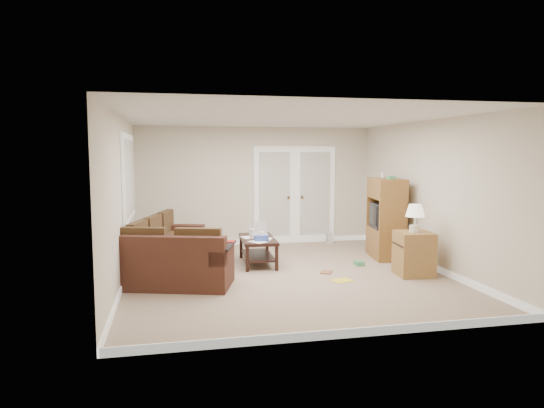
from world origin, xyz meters
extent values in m
plane|color=tan|center=(0.00, 0.00, 0.00)|extent=(5.50, 5.50, 0.00)
cube|color=silver|center=(0.00, 0.00, 2.50)|extent=(5.00, 5.50, 0.02)
cube|color=beige|center=(-2.50, 0.00, 1.25)|extent=(0.02, 5.50, 2.50)
cube|color=beige|center=(2.50, 0.00, 1.25)|extent=(0.02, 5.50, 2.50)
cube|color=beige|center=(0.00, 2.75, 1.25)|extent=(5.00, 0.02, 2.50)
cube|color=beige|center=(0.00, -2.75, 1.25)|extent=(5.00, 0.02, 2.50)
cube|color=white|center=(0.40, 2.72, 1.02)|extent=(0.90, 0.04, 2.13)
cube|color=white|center=(1.30, 2.72, 1.02)|extent=(0.90, 0.04, 2.13)
cube|color=silver|center=(0.40, 2.69, 1.07)|extent=(0.68, 0.02, 1.80)
cube|color=silver|center=(1.30, 2.69, 1.07)|extent=(0.68, 0.02, 1.80)
cube|color=white|center=(-2.47, 1.00, 1.55)|extent=(0.04, 1.92, 1.42)
cube|color=silver|center=(-2.44, 1.00, 1.55)|extent=(0.02, 1.74, 1.24)
cube|color=#44241A|center=(-1.87, 0.86, 0.20)|extent=(1.42, 2.31, 0.39)
cube|color=#44241A|center=(-2.17, 0.95, 0.60)|extent=(0.83, 2.14, 0.40)
cube|color=#44241A|center=(-1.60, 1.79, 0.50)|extent=(0.87, 0.46, 0.21)
cube|color=#49341D|center=(-1.80, 0.84, 0.45)|extent=(1.13, 2.14, 0.11)
cube|color=#44241A|center=(-1.77, -0.29, 0.20)|extent=(1.86, 1.29, 0.39)
cube|color=#44241A|center=(-1.86, -0.59, 0.60)|extent=(1.69, 0.70, 0.40)
cube|color=#44241A|center=(-1.07, -0.50, 0.50)|extent=(0.46, 0.87, 0.21)
cube|color=#49341D|center=(-1.75, -0.22, 0.45)|extent=(1.69, 0.99, 0.11)
cube|color=black|center=(-1.07, -0.50, 0.62)|extent=(0.50, 0.81, 0.03)
cube|color=red|center=(-1.01, -0.30, 0.63)|extent=(0.32, 0.19, 0.02)
cube|color=black|center=(-0.30, 0.84, 0.44)|extent=(0.63, 1.18, 0.05)
cube|color=black|center=(-0.30, 0.84, 0.16)|extent=(0.54, 1.09, 0.03)
cylinder|color=white|center=(-0.41, 0.79, 0.55)|extent=(0.09, 0.09, 0.17)
cylinder|color=red|center=(-0.41, 0.79, 0.71)|extent=(0.01, 0.01, 0.15)
cube|color=#344EAA|center=(-0.30, 0.52, 0.52)|extent=(0.24, 0.14, 0.09)
cube|color=white|center=(-0.31, 0.73, 0.47)|extent=(0.41, 0.64, 0.00)
cube|color=brown|center=(2.13, 0.89, 0.28)|extent=(0.64, 0.99, 0.56)
cube|color=brown|center=(2.13, 0.89, 1.30)|extent=(0.64, 0.99, 0.37)
cube|color=black|center=(2.12, 0.89, 0.79)|extent=(0.52, 0.61, 0.46)
cube|color=black|center=(1.89, 0.92, 0.81)|extent=(0.08, 0.48, 0.37)
cube|color=#449659|center=(2.10, 0.66, 1.51)|extent=(0.13, 0.18, 0.06)
cylinder|color=white|center=(2.17, 1.16, 1.54)|extent=(0.06, 0.06, 0.11)
cube|color=olive|center=(2.00, -0.45, 0.35)|extent=(0.59, 0.59, 0.70)
cylinder|color=beige|center=(2.00, -0.45, 0.75)|extent=(0.17, 0.17, 0.11)
cylinder|color=beige|center=(2.00, -0.45, 0.88)|extent=(0.03, 0.03, 0.15)
cone|color=beige|center=(2.00, -0.45, 1.05)|extent=(0.30, 0.30, 0.19)
cube|color=white|center=(1.57, 2.45, 0.13)|extent=(0.12, 0.11, 0.27)
cube|color=yellow|center=(0.76, -0.53, 0.00)|extent=(0.37, 0.33, 0.01)
cube|color=#449659|center=(1.41, 0.38, 0.04)|extent=(0.15, 0.20, 0.08)
imported|color=brown|center=(0.61, 0.03, 0.01)|extent=(0.25, 0.28, 0.02)
camera|label=1|loc=(-1.77, -7.43, 1.95)|focal=32.00mm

